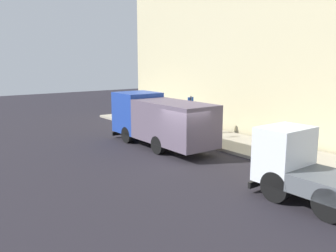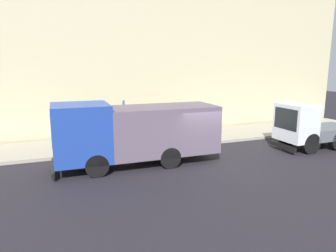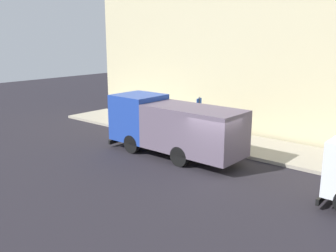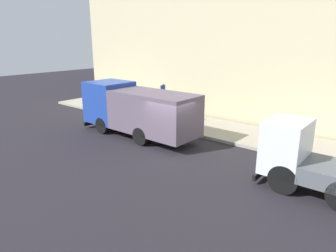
# 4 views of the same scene
# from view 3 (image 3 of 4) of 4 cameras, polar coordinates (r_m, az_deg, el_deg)

# --- Properties ---
(ground) EXTENTS (80.00, 80.00, 0.00)m
(ground) POSITION_cam_3_polar(r_m,az_deg,el_deg) (17.18, 6.70, -7.27)
(ground) COLOR black
(sidewalk) EXTENTS (3.77, 30.00, 0.17)m
(sidewalk) POSITION_cam_3_polar(r_m,az_deg,el_deg) (21.21, 14.04, -3.30)
(sidewalk) COLOR #A69D8B
(sidewalk) RESTS_ON ground
(building_facade) EXTENTS (0.50, 30.00, 12.75)m
(building_facade) POSITION_cam_3_polar(r_m,az_deg,el_deg) (22.53, 17.75, 13.68)
(building_facade) COLOR beige
(building_facade) RESTS_ON ground
(large_utility_truck) EXTENTS (2.41, 7.56, 2.96)m
(large_utility_truck) POSITION_cam_3_polar(r_m,az_deg,el_deg) (19.22, 0.69, 0.08)
(large_utility_truck) COLOR #2040A0
(large_utility_truck) RESTS_ON ground
(pedestrian_walking) EXTENTS (0.41, 0.41, 1.61)m
(pedestrian_walking) POSITION_cam_3_polar(r_m,az_deg,el_deg) (23.29, 7.64, 0.89)
(pedestrian_walking) COLOR black
(pedestrian_walking) RESTS_ON sidewalk
(pedestrian_standing) EXTENTS (0.42, 0.42, 1.75)m
(pedestrian_standing) POSITION_cam_3_polar(r_m,az_deg,el_deg) (24.66, 2.70, 1.87)
(pedestrian_standing) COLOR #4F3F51
(pedestrian_standing) RESTS_ON sidewalk
(traffic_cone_orange) EXTENTS (0.50, 0.50, 0.72)m
(traffic_cone_orange) POSITION_cam_3_polar(r_m,az_deg,el_deg) (23.08, -1.14, -0.38)
(traffic_cone_orange) COLOR orange
(traffic_cone_orange) RESTS_ON sidewalk
(street_sign_post) EXTENTS (0.44, 0.08, 2.62)m
(street_sign_post) POSITION_cam_3_polar(r_m,az_deg,el_deg) (21.00, 4.70, 1.49)
(street_sign_post) COLOR #4C5156
(street_sign_post) RESTS_ON sidewalk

